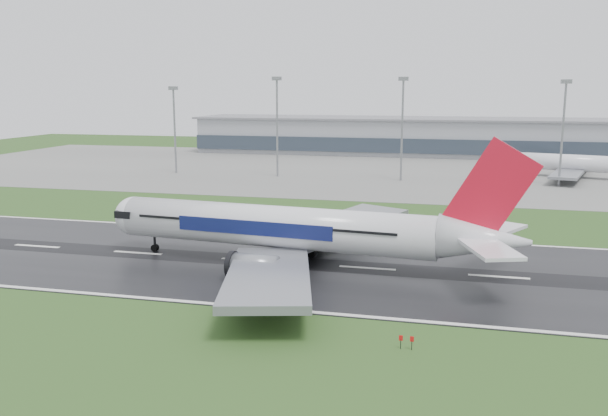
# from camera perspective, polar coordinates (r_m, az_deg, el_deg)

# --- Properties ---
(ground) EXTENTS (520.00, 520.00, 0.00)m
(ground) POSITION_cam_1_polar(r_m,az_deg,el_deg) (100.90, 17.08, -5.97)
(ground) COLOR #244419
(ground) RESTS_ON ground
(runway) EXTENTS (400.00, 45.00, 0.10)m
(runway) POSITION_cam_1_polar(r_m,az_deg,el_deg) (100.88, 17.08, -5.94)
(runway) COLOR black
(runway) RESTS_ON ground
(apron) EXTENTS (400.00, 130.00, 0.08)m
(apron) POSITION_cam_1_polar(r_m,az_deg,el_deg) (223.56, 15.37, 3.06)
(apron) COLOR slate
(apron) RESTS_ON ground
(terminal) EXTENTS (240.00, 36.00, 15.00)m
(terminal) POSITION_cam_1_polar(r_m,az_deg,el_deg) (282.53, 15.16, 6.10)
(terminal) COLOR gray
(terminal) RESTS_ON ground
(main_airliner) EXTENTS (75.00, 72.04, 20.38)m
(main_airliner) POSITION_cam_1_polar(r_m,az_deg,el_deg) (100.32, -0.13, 0.46)
(main_airliner) COLOR silver
(main_airliner) RESTS_ON runway
(parked_airliner) EXTENTS (62.26, 59.75, 15.11)m
(parked_airliner) POSITION_cam_1_polar(r_m,az_deg,el_deg) (220.67, 22.88, 4.50)
(parked_airliner) COLOR silver
(parked_airliner) RESTS_ON apron
(floodmast_0) EXTENTS (0.64, 0.64, 27.71)m
(floodmast_0) POSITION_cam_1_polar(r_m,az_deg,el_deg) (217.88, -11.52, 6.69)
(floodmast_0) COLOR gray
(floodmast_0) RESTS_ON ground
(floodmast_1) EXTENTS (0.64, 0.64, 30.69)m
(floodmast_1) POSITION_cam_1_polar(r_m,az_deg,el_deg) (205.19, -2.42, 7.08)
(floodmast_1) COLOR gray
(floodmast_1) RESTS_ON ground
(floodmast_2) EXTENTS (0.64, 0.64, 30.47)m
(floodmast_2) POSITION_cam_1_polar(r_m,az_deg,el_deg) (197.87, 8.79, 6.80)
(floodmast_2) COLOR gray
(floodmast_2) RESTS_ON ground
(floodmast_3) EXTENTS (0.64, 0.64, 29.53)m
(floodmast_3) POSITION_cam_1_polar(r_m,az_deg,el_deg) (199.25, 22.18, 6.04)
(floodmast_3) COLOR gray
(floodmast_3) RESTS_ON ground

